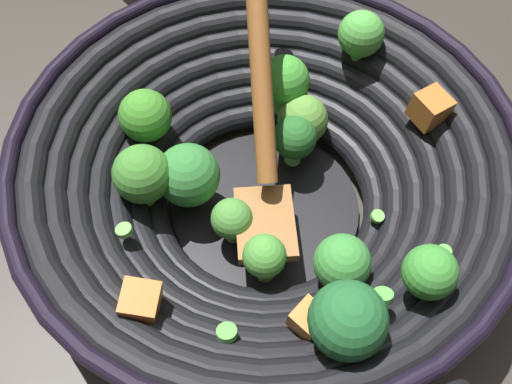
% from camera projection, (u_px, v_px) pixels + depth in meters
% --- Properties ---
extents(ground_plane, '(4.00, 4.00, 0.00)m').
position_uv_depth(ground_plane, '(268.00, 212.00, 0.58)').
color(ground_plane, '#332D28').
extents(wok, '(0.43, 0.43, 0.22)m').
position_uv_depth(wok, '(269.00, 172.00, 0.52)').
color(wok, black).
rests_on(wok, ground).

